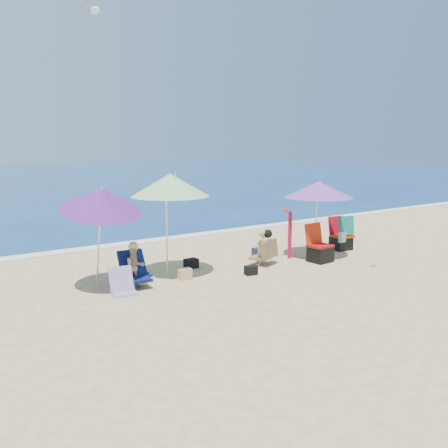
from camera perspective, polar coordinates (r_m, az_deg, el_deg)
ground at (r=9.95m, az=4.79°, el=-6.86°), size 120.00×120.00×0.00m
foam at (r=14.11m, az=-8.72°, el=-2.02°), size 120.00×0.50×0.04m
umbrella_turquoise at (r=11.89m, az=11.63°, el=4.21°), size 1.76×1.76×1.99m
umbrella_striped at (r=9.97m, az=-6.68°, el=4.81°), size 2.12×2.12×2.28m
umbrella_blue at (r=9.20m, az=-14.94°, el=2.94°), size 1.64×1.70×2.19m
furled_umbrella at (r=11.79m, az=8.05°, el=-0.75°), size 0.24×0.26×1.32m
chair_navy at (r=9.86m, az=-10.53°, el=-6.13°), size 0.48×0.57×0.63m
chair_rainbow at (r=8.64m, az=-12.27°, el=-8.45°), size 0.54×0.68×0.61m
camp_chair_left at (r=11.62m, az=11.74°, el=-3.23°), size 0.56×0.57×0.94m
camp_chair_right at (r=13.10m, az=14.35°, el=-1.62°), size 0.64×0.60×0.96m
person_center at (r=11.07m, az=5.00°, el=-2.97°), size 0.71×0.66×0.86m
person_left at (r=9.45m, az=-11.03°, el=-5.21°), size 0.54×0.68×0.93m
bag_black_a at (r=10.85m, az=-4.10°, el=-4.89°), size 0.31×0.23×0.22m
bag_tan at (r=9.93m, az=-4.90°, el=-6.18°), size 0.31×0.25×0.24m
bag_navy_b at (r=11.82m, az=4.45°, el=-3.62°), size 0.38×0.31×0.26m
bag_black_b at (r=10.27m, az=3.35°, el=-5.75°), size 0.30×0.24×0.20m
orange_item at (r=11.58m, az=17.98°, el=-4.90°), size 0.22×0.14×0.03m
seagull at (r=10.60m, az=-15.77°, el=24.12°), size 0.72×0.43×0.13m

